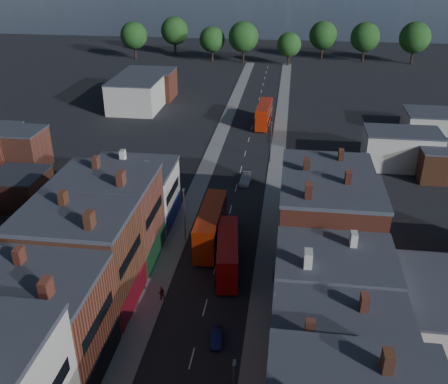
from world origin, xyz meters
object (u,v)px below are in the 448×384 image
(car_2, at_px, (202,227))
(ped_3, at_px, (274,276))
(car_3, at_px, (245,179))
(bus_1, at_px, (228,253))
(ped_1, at_px, (161,293))
(bus_0, at_px, (211,225))
(bus_2, at_px, (264,114))
(car_1, at_px, (216,337))

(car_2, bearing_deg, ped_3, -52.92)
(car_3, bearing_deg, bus_1, -86.48)
(bus_1, height_order, ped_1, bus_1)
(bus_0, height_order, bus_2, bus_0)
(bus_0, height_order, bus_1, bus_0)
(bus_0, xyz_separation_m, car_1, (3.61, -19.04, -2.38))
(bus_2, height_order, car_2, bus_2)
(car_2, height_order, car_3, car_3)
(bus_2, relative_size, car_2, 2.82)
(bus_2, bearing_deg, car_2, -93.98)
(car_3, xyz_separation_m, ped_3, (6.37, -28.60, 0.39))
(bus_0, distance_m, bus_2, 52.34)
(car_3, relative_size, ped_1, 2.63)
(bus_0, bearing_deg, car_3, 82.29)
(car_3, bearing_deg, ped_3, -74.57)
(bus_2, distance_m, car_2, 49.24)
(car_3, bearing_deg, car_2, -102.33)
(bus_2, height_order, ped_3, bus_2)
(bus_2, bearing_deg, car_1, -87.47)
(bus_0, xyz_separation_m, bus_1, (3.13, -6.11, -0.29))
(bus_1, xyz_separation_m, car_3, (-0.30, 26.57, -1.97))
(bus_2, relative_size, car_1, 3.62)
(bus_2, relative_size, car_3, 2.63)
(bus_0, distance_m, car_3, 20.77)
(ped_3, bearing_deg, bus_1, 82.22)
(bus_0, xyz_separation_m, car_3, (2.83, 20.46, -2.26))
(car_1, relative_size, car_3, 0.73)
(bus_1, bearing_deg, car_2, 110.82)
(bus_0, xyz_separation_m, ped_3, (9.20, -8.14, -1.87))
(ped_1, bearing_deg, car_2, -117.14)
(bus_1, relative_size, bus_2, 0.96)
(ped_1, xyz_separation_m, ped_3, (13.00, 4.90, 0.07))
(bus_0, distance_m, car_2, 4.47)
(bus_0, relative_size, bus_2, 1.05)
(car_2, bearing_deg, car_1, -83.08)
(bus_0, height_order, car_1, bus_0)
(bus_2, height_order, ped_1, bus_2)
(car_3, height_order, ped_3, ped_3)
(bus_0, relative_size, bus_1, 1.09)
(car_2, height_order, ped_1, ped_1)
(car_2, xyz_separation_m, ped_1, (-1.98, -16.39, 0.40))
(bus_1, xyz_separation_m, bus_2, (0.94, 58.30, 0.12))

